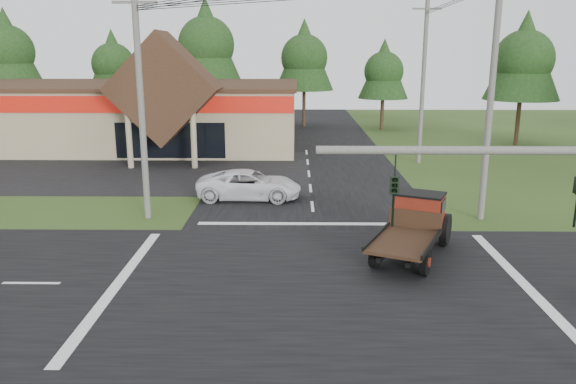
{
  "coord_description": "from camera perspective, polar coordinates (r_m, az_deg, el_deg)",
  "views": [
    {
      "loc": [
        -0.88,
        -17.89,
        7.8
      ],
      "look_at": [
        -1.18,
        4.39,
        2.2
      ],
      "focal_mm": 35.0,
      "sensor_mm": 36.0,
      "label": 1
    }
  ],
  "objects": [
    {
      "name": "ground",
      "position": [
        19.53,
        3.35,
        -9.45
      ],
      "size": [
        120.0,
        120.0,
        0.0
      ],
      "primitive_type": "plane",
      "color": "#293F16",
      "rests_on": "ground"
    },
    {
      "name": "road_ns",
      "position": [
        19.53,
        3.35,
        -9.42
      ],
      "size": [
        12.0,
        120.0,
        0.02
      ],
      "primitive_type": "cube",
      "color": "black",
      "rests_on": "ground"
    },
    {
      "name": "road_ew",
      "position": [
        19.53,
        3.35,
        -9.42
      ],
      "size": [
        120.0,
        12.0,
        0.02
      ],
      "primitive_type": "cube",
      "color": "black",
      "rests_on": "ground"
    },
    {
      "name": "parking_apron",
      "position": [
        39.92,
        -18.44,
        2.13
      ],
      "size": [
        28.0,
        14.0,
        0.02
      ],
      "primitive_type": "cube",
      "color": "black",
      "rests_on": "ground"
    },
    {
      "name": "cvs_building",
      "position": [
        49.97,
        -16.64,
        7.75
      ],
      "size": [
        30.4,
        18.2,
        9.19
      ],
      "color": "tan",
      "rests_on": "ground"
    },
    {
      "name": "utility_pole_nw",
      "position": [
        26.96,
        -14.7,
        8.52
      ],
      "size": [
        2.0,
        0.3,
        10.5
      ],
      "color": "#595651",
      "rests_on": "ground"
    },
    {
      "name": "utility_pole_ne",
      "position": [
        27.44,
        19.93,
        9.29
      ],
      "size": [
        2.0,
        0.3,
        11.5
      ],
      "color": "#595651",
      "rests_on": "ground"
    },
    {
      "name": "utility_pole_n",
      "position": [
        40.92,
        13.56,
        10.83
      ],
      "size": [
        2.0,
        0.3,
        11.2
      ],
      "color": "#595651",
      "rests_on": "ground"
    },
    {
      "name": "tree_row_a",
      "position": [
        64.8,
        -26.65,
        12.88
      ],
      "size": [
        6.72,
        6.72,
        12.12
      ],
      "color": "#332316",
      "rests_on": "ground"
    },
    {
      "name": "tree_row_b",
      "position": [
        62.87,
        -17.35,
        12.48
      ],
      "size": [
        5.6,
        5.6,
        10.1
      ],
      "color": "#332316",
      "rests_on": "ground"
    },
    {
      "name": "tree_row_c",
      "position": [
        59.6,
        -8.31,
        14.85
      ],
      "size": [
        7.28,
        7.28,
        13.13
      ],
      "color": "#332316",
      "rests_on": "ground"
    },
    {
      "name": "tree_row_d",
      "position": [
        59.9,
        1.66,
        13.69
      ],
      "size": [
        6.16,
        6.16,
        11.11
      ],
      "color": "#332316",
      "rests_on": "ground"
    },
    {
      "name": "tree_row_e",
      "position": [
        58.59,
        9.71,
        12.18
      ],
      "size": [
        5.04,
        5.04,
        9.09
      ],
      "color": "#332316",
      "rests_on": "ground"
    },
    {
      "name": "tree_side_ne",
      "position": [
        51.48,
        22.87,
        12.56
      ],
      "size": [
        6.16,
        6.16,
        11.11
      ],
      "color": "#332316",
      "rests_on": "ground"
    },
    {
      "name": "antique_flatbed_truck",
      "position": [
        22.2,
        12.46,
        -3.58
      ],
      "size": [
        4.33,
        6.04,
        2.36
      ],
      "primitive_type": null,
      "rotation": [
        0.0,
        0.0,
        -0.43
      ],
      "color": "#58190C",
      "rests_on": "ground"
    },
    {
      "name": "white_pickup",
      "position": [
        30.46,
        -3.96,
        0.75
      ],
      "size": [
        5.67,
        2.71,
        1.56
      ],
      "primitive_type": "imported",
      "rotation": [
        0.0,
        0.0,
        1.55
      ],
      "color": "white",
      "rests_on": "ground"
    }
  ]
}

